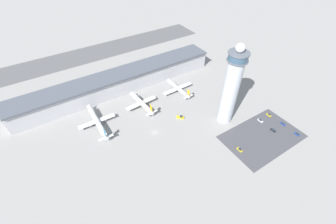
{
  "coord_description": "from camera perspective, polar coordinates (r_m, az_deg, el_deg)",
  "views": [
    {
      "loc": [
        -58.46,
        -112.46,
        136.87
      ],
      "look_at": [
        16.67,
        5.95,
        9.84
      ],
      "focal_mm": 24.0,
      "sensor_mm": 36.0,
      "label": 1
    }
  ],
  "objects": [
    {
      "name": "parking_lot_surface",
      "position": [
        198.28,
        22.78,
        -5.76
      ],
      "size": [
        64.0,
        40.0,
        0.01
      ],
      "primitive_type": "cube",
      "color": "#424247",
      "rests_on": "ground"
    },
    {
      "name": "car_red_hatchback",
      "position": [
        215.76,
        27.13,
        -2.69
      ],
      "size": [
        1.91,
        4.55,
        1.52
      ],
      "color": "black",
      "rests_on": "ground"
    },
    {
      "name": "control_tower",
      "position": [
        182.47,
        15.75,
        6.04
      ],
      "size": [
        15.36,
        15.36,
        70.21
      ],
      "color": "#ADB2BC",
      "rests_on": "ground"
    },
    {
      "name": "car_silver_sedan",
      "position": [
        210.86,
        22.41,
        -2.02
      ],
      "size": [
        2.03,
        4.87,
        1.49
      ],
      "color": "black",
      "rests_on": "ground"
    },
    {
      "name": "runway_strip",
      "position": [
        311.64,
        -18.77,
        13.89
      ],
      "size": [
        301.2,
        44.0,
        0.01
      ],
      "primitive_type": "cube",
      "color": "#515154",
      "rests_on": "ground"
    },
    {
      "name": "car_navy_sedan",
      "position": [
        212.01,
        29.95,
        -4.9
      ],
      "size": [
        2.0,
        4.12,
        1.49
      ],
      "color": "black",
      "rests_on": "ground"
    },
    {
      "name": "airplane_gate_bravo",
      "position": [
        207.72,
        -6.75,
        2.29
      ],
      "size": [
        30.6,
        36.01,
        13.3
      ],
      "color": "white",
      "rests_on": "ground"
    },
    {
      "name": "car_yellow_taxi",
      "position": [
        206.45,
        25.13,
        -4.19
      ],
      "size": [
        2.0,
        4.57,
        1.43
      ],
      "color": "black",
      "rests_on": "ground"
    },
    {
      "name": "car_green_van",
      "position": [
        219.57,
        24.26,
        -0.66
      ],
      "size": [
        2.05,
        4.47,
        1.59
      ],
      "color": "black",
      "rests_on": "ground"
    },
    {
      "name": "airplane_gate_alpha",
      "position": [
        197.84,
        -17.56,
        -2.27
      ],
      "size": [
        31.21,
        45.07,
        13.52
      ],
      "color": "silver",
      "rests_on": "ground"
    },
    {
      "name": "airplane_gate_charlie",
      "position": [
        225.47,
        2.58,
        6.02
      ],
      "size": [
        33.25,
        34.54,
        11.81
      ],
      "color": "silver",
      "rests_on": "ground"
    },
    {
      "name": "service_truck_catering",
      "position": [
        215.28,
        -5.77,
        2.76
      ],
      "size": [
        7.3,
        5.3,
        2.63
      ],
      "color": "black",
      "rests_on": "ground"
    },
    {
      "name": "car_maroon_suv",
      "position": [
        182.13,
        17.75,
        -9.1
      ],
      "size": [
        1.89,
        4.67,
        1.42
      ],
      "color": "black",
      "rests_on": "ground"
    },
    {
      "name": "ground_plane",
      "position": [
        186.54,
        -3.36,
        -5.13
      ],
      "size": [
        1000.0,
        1000.0,
        0.0
      ],
      "primitive_type": "plane",
      "color": "gray"
    },
    {
      "name": "terminal_building",
      "position": [
        230.01,
        -12.25,
        7.53
      ],
      "size": [
        200.8,
        25.0,
        19.01
      ],
      "color": "#B2B2B7",
      "rests_on": "ground"
    },
    {
      "name": "service_truck_fuel",
      "position": [
        197.79,
        3.14,
        -1.34
      ],
      "size": [
        6.1,
        6.29,
        2.57
      ],
      "color": "black",
      "rests_on": "ground"
    }
  ]
}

